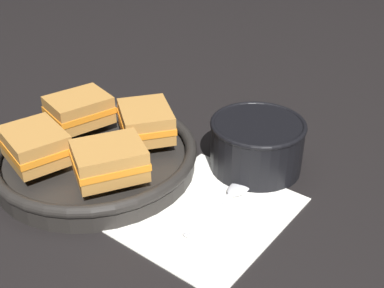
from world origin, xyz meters
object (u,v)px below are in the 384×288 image
spoon (232,194)px  sandwich_far_right (110,161)px  sandwich_near_left (146,121)px  sandwich_far_left (35,145)px  soup_bowl (257,142)px  sandwich_near_right (79,110)px  skillet (96,157)px

spoon → sandwich_far_right: sandwich_far_right is taller
sandwich_near_left → sandwich_far_left: same height
sandwich_near_left → spoon: bearing=-94.6°
soup_bowl → sandwich_near_right: (-0.11, 0.27, 0.02)m
soup_bowl → skillet: soup_bowl is taller
soup_bowl → sandwich_near_left: size_ratio=1.17×
soup_bowl → sandwich_far_left: 0.33m
sandwich_near_left → sandwich_far_left: 0.17m
sandwich_near_right → sandwich_far_left: size_ratio=1.00×
spoon → sandwich_near_left: bearing=85.1°
spoon → skillet: 0.22m
spoon → sandwich_near_left: sandwich_near_left is taller
sandwich_near_left → sandwich_far_right: bearing=-162.8°
skillet → sandwich_far_right: sandwich_far_right is taller
soup_bowl → sandwich_far_left: bearing=134.0°
sandwich_far_right → sandwich_near_right: bearing=62.2°
sandwich_near_left → sandwich_near_right: bearing=107.2°
spoon → sandwich_near_right: (-0.02, 0.29, 0.06)m
skillet → sandwich_near_right: sandwich_near_right is taller
sandwich_far_right → sandwich_far_left: bearing=107.2°
spoon → sandwich_far_right: bearing=126.2°
soup_bowl → sandwich_near_right: bearing=112.6°
soup_bowl → spoon: (-0.09, -0.02, -0.04)m
sandwich_far_left → sandwich_far_right: bearing=-72.8°
spoon → soup_bowl: bearing=9.1°
skillet → sandwich_far_left: bearing=152.2°
soup_bowl → sandwich_far_left: size_ratio=1.27×
soup_bowl → sandwich_far_right: size_ratio=1.18×
sandwich_near_left → sandwich_far_right: size_ratio=1.01×
sandwich_near_left → sandwich_near_right: same height
sandwich_near_right → spoon: bearing=-85.7°
sandwich_far_right → soup_bowl: bearing=-32.2°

